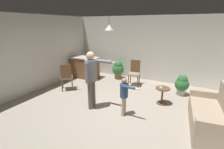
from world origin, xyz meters
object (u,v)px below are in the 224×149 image
(dining_chair_by_counter, at_px, (67,76))
(dining_chair_near_wall, at_px, (135,72))
(potted_plant_corner, at_px, (118,69))
(potted_plant_by_wall, at_px, (182,84))
(person_adult, at_px, (91,74))
(couch_floral, at_px, (214,116))
(person_child, at_px, (124,93))
(kitchen_counter, at_px, (85,67))
(side_table_by_couch, at_px, (162,94))
(spare_remote_on_table, at_px, (161,88))

(dining_chair_by_counter, xyz_separation_m, dining_chair_near_wall, (2.01, 1.68, 0.00))
(dining_chair_near_wall, height_order, potted_plant_corner, dining_chair_near_wall)
(potted_plant_by_wall, bearing_deg, person_adult, -135.38)
(couch_floral, xyz_separation_m, person_child, (-2.09, -0.39, 0.32))
(kitchen_counter, bearing_deg, couch_floral, -20.33)
(person_adult, relative_size, potted_plant_corner, 2.08)
(couch_floral, height_order, kitchen_counter, couch_floral)
(dining_chair_by_counter, bearing_deg, potted_plant_by_wall, -20.00)
(kitchen_counter, relative_size, potted_plant_by_wall, 1.75)
(person_child, relative_size, dining_chair_near_wall, 1.05)
(dining_chair_by_counter, bearing_deg, side_table_by_couch, -33.13)
(side_table_by_couch, relative_size, dining_chair_near_wall, 0.52)
(side_table_by_couch, xyz_separation_m, dining_chair_by_counter, (-3.34, -0.48, 0.22))
(person_adult, bearing_deg, couch_floral, 97.57)
(person_adult, height_order, dining_chair_near_wall, person_adult)
(side_table_by_couch, bearing_deg, dining_chair_by_counter, -171.81)
(person_adult, xyz_separation_m, potted_plant_corner, (-0.51, 2.83, -0.59))
(couch_floral, relative_size, potted_plant_corner, 2.36)
(spare_remote_on_table, bearing_deg, dining_chair_by_counter, -172.42)
(person_child, xyz_separation_m, potted_plant_by_wall, (1.23, 2.16, -0.26))
(person_adult, height_order, dining_chair_by_counter, person_adult)
(dining_chair_by_counter, bearing_deg, potted_plant_corner, 21.91)
(side_table_by_couch, height_order, potted_plant_by_wall, potted_plant_by_wall)
(couch_floral, height_order, person_adult, person_adult)
(kitchen_counter, xyz_separation_m, person_adult, (1.90, -2.26, 0.55))
(kitchen_counter, distance_m, spare_remote_on_table, 3.78)
(dining_chair_by_counter, bearing_deg, dining_chair_near_wall, -1.45)
(couch_floral, relative_size, person_child, 1.79)
(potted_plant_corner, xyz_separation_m, spare_remote_on_table, (2.22, -1.69, 0.10))
(person_child, bearing_deg, potted_plant_by_wall, 152.49)
(dining_chair_near_wall, distance_m, potted_plant_corner, 1.04)
(side_table_by_couch, bearing_deg, kitchen_counter, 163.62)
(kitchen_counter, relative_size, side_table_by_couch, 2.42)
(side_table_by_couch, distance_m, spare_remote_on_table, 0.22)
(side_table_by_couch, xyz_separation_m, person_adult, (-1.76, -1.19, 0.70))
(couch_floral, xyz_separation_m, dining_chair_near_wall, (-2.65, 1.96, 0.21))
(dining_chair_near_wall, distance_m, spare_remote_on_table, 1.78)
(side_table_by_couch, relative_size, spare_remote_on_table, 4.00)
(dining_chair_by_counter, relative_size, potted_plant_corner, 1.26)
(kitchen_counter, xyz_separation_m, dining_chair_near_wall, (2.33, 0.12, 0.07))
(person_child, height_order, spare_remote_on_table, person_child)
(side_table_by_couch, bearing_deg, potted_plant_corner, 144.07)
(side_table_by_couch, bearing_deg, person_child, -123.68)
(couch_floral, distance_m, potted_plant_corner, 4.32)
(person_adult, distance_m, dining_chair_near_wall, 2.47)
(couch_floral, height_order, potted_plant_corner, couch_floral)
(kitchen_counter, height_order, person_child, person_child)
(person_adult, bearing_deg, side_table_by_couch, 123.78)
(dining_chair_near_wall, height_order, spare_remote_on_table, dining_chair_near_wall)
(potted_plant_corner, distance_m, spare_remote_on_table, 2.79)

